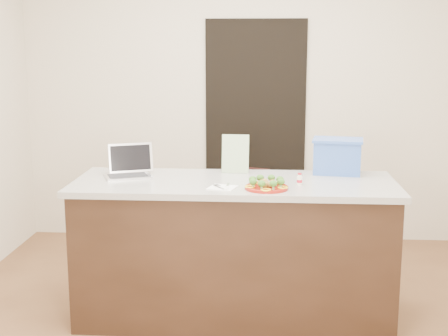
# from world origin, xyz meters

# --- Properties ---
(ground) EXTENTS (4.00, 4.00, 0.00)m
(ground) POSITION_xyz_m (0.00, 0.00, 0.00)
(ground) COLOR brown
(ground) RESTS_ON ground
(room_shell) EXTENTS (4.00, 4.00, 4.00)m
(room_shell) POSITION_xyz_m (0.00, 0.00, 1.62)
(room_shell) COLOR white
(room_shell) RESTS_ON ground
(doorway) EXTENTS (0.90, 0.02, 2.00)m
(doorway) POSITION_xyz_m (0.10, 1.98, 1.00)
(doorway) COLOR black
(doorway) RESTS_ON ground
(island) EXTENTS (2.06, 0.76, 0.92)m
(island) POSITION_xyz_m (0.00, 0.25, 0.46)
(island) COLOR black
(island) RESTS_ON ground
(plate) EXTENTS (0.26, 0.26, 0.02)m
(plate) POSITION_xyz_m (0.20, 0.04, 0.93)
(plate) COLOR maroon
(plate) RESTS_ON island
(meatballs) EXTENTS (0.10, 0.11, 0.04)m
(meatballs) POSITION_xyz_m (0.20, 0.04, 0.96)
(meatballs) COLOR olive
(meatballs) RESTS_ON plate
(broccoli) EXTENTS (0.22, 0.22, 0.04)m
(broccoli) POSITION_xyz_m (0.20, 0.04, 0.97)
(broccoli) COLOR #275215
(broccoli) RESTS_ON plate
(pepper_rings) EXTENTS (0.26, 0.25, 0.01)m
(pepper_rings) POSITION_xyz_m (0.20, 0.04, 0.94)
(pepper_rings) COLOR yellow
(pepper_rings) RESTS_ON plate
(napkin) EXTENTS (0.19, 0.19, 0.01)m
(napkin) POSITION_xyz_m (-0.06, 0.05, 0.92)
(napkin) COLOR white
(napkin) RESTS_ON island
(fork) EXTENTS (0.08, 0.14, 0.00)m
(fork) POSITION_xyz_m (-0.08, 0.05, 0.93)
(fork) COLOR #B8B9BD
(fork) RESTS_ON napkin
(knife) EXTENTS (0.02, 0.18, 0.01)m
(knife) POSITION_xyz_m (-0.03, 0.03, 0.93)
(knife) COLOR white
(knife) RESTS_ON napkin
(yogurt_bottle) EXTENTS (0.03, 0.03, 0.07)m
(yogurt_bottle) POSITION_xyz_m (0.41, 0.17, 0.95)
(yogurt_bottle) COLOR white
(yogurt_bottle) RESTS_ON island
(laptop) EXTENTS (0.35, 0.33, 0.21)m
(laptop) POSITION_xyz_m (-0.71, 0.37, 0.98)
(laptop) COLOR silver
(laptop) RESTS_ON island
(leaflet) EXTENTS (0.18, 0.05, 0.26)m
(leaflet) POSITION_xyz_m (-0.01, 0.51, 1.05)
(leaflet) COLOR silver
(leaflet) RESTS_ON island
(blue_box) EXTENTS (0.36, 0.28, 0.24)m
(blue_box) POSITION_xyz_m (0.68, 0.54, 1.04)
(blue_box) COLOR #3056B0
(blue_box) RESTS_ON island
(chair) EXTENTS (0.47, 0.48, 0.84)m
(chair) POSITION_xyz_m (0.05, 0.98, 0.48)
(chair) COLOR black
(chair) RESTS_ON ground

